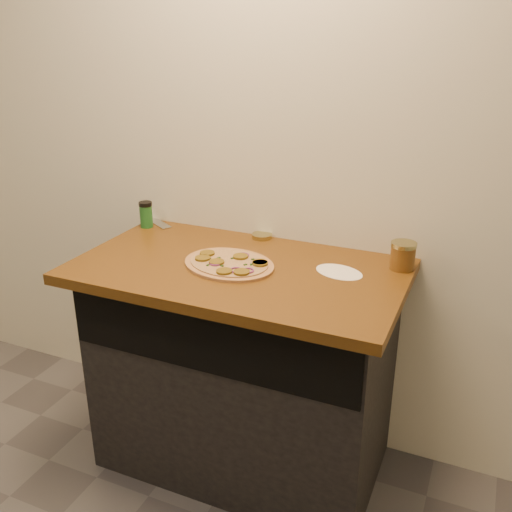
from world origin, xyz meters
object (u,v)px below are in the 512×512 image
at_px(pizza, 229,264).
at_px(spice_shaker, 146,214).
at_px(chefs_knife, 148,216).
at_px(salsa_jar, 403,256).

bearing_deg(pizza, spice_shaker, 154.70).
height_order(pizza, chefs_knife, pizza).
xyz_separation_m(pizza, spice_shaker, (-0.52, 0.25, 0.05)).
relative_size(salsa_jar, spice_shaker, 0.89).
bearing_deg(spice_shaker, salsa_jar, -1.04).
height_order(chefs_knife, spice_shaker, spice_shaker).
height_order(salsa_jar, spice_shaker, spice_shaker).
xyz_separation_m(pizza, chefs_knife, (-0.59, 0.36, -0.00)).
relative_size(pizza, spice_shaker, 3.74).
relative_size(pizza, salsa_jar, 4.20).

